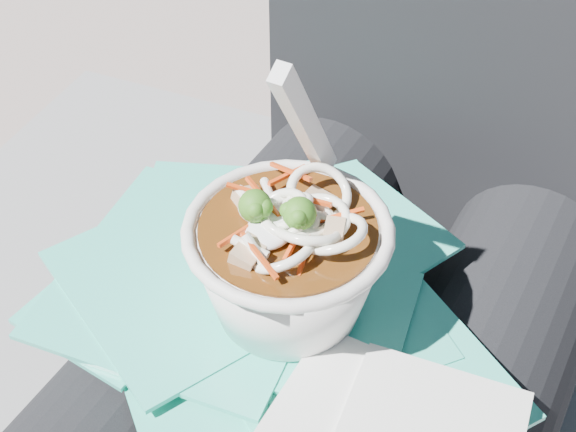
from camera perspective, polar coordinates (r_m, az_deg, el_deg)
The scene contains 4 objects.
lap at distance 0.63m, azimuth 2.01°, elevation -12.44°, with size 0.34×0.48×0.14m.
person_body at distance 0.65m, azimuth 5.81°, elevation -4.96°, with size 0.34×0.94×0.98m.
plastic_bag at distance 0.58m, azimuth -1.78°, elevation -5.09°, with size 0.37×0.35×0.02m.
udon_bowl at distance 0.52m, azimuth 0.03°, elevation -2.87°, with size 0.15×0.15×0.19m.
Camera 1 is at (0.15, -0.32, 1.02)m, focal length 50.00 mm.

